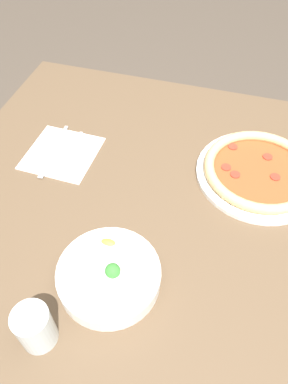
{
  "coord_description": "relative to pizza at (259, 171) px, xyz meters",
  "views": [
    {
      "loc": [
        -0.03,
        0.56,
        1.46
      ],
      "look_at": [
        0.14,
        -0.02,
        0.76
      ],
      "focal_mm": 35.0,
      "sensor_mm": 36.0,
      "label": 1
    }
  ],
  "objects": [
    {
      "name": "ground_plane",
      "position": [
        0.13,
        0.17,
        -0.75
      ],
      "size": [
        8.0,
        8.0,
        0.0
      ],
      "primitive_type": "plane",
      "color": "#4C4238"
    },
    {
      "name": "dining_table",
      "position": [
        0.13,
        0.17,
        -0.1
      ],
      "size": [
        1.34,
        1.07,
        0.74
      ],
      "color": "brown",
      "rests_on": "ground_plane"
    },
    {
      "name": "pizza",
      "position": [
        0.0,
        0.0,
        0.0
      ],
      "size": [
        0.33,
        0.33,
        0.04
      ],
      "color": "white",
      "rests_on": "dining_table"
    },
    {
      "name": "bowl",
      "position": [
        0.27,
        0.4,
        0.01
      ],
      "size": [
        0.22,
        0.22,
        0.07
      ],
      "color": "white",
      "rests_on": "dining_table"
    },
    {
      "name": "napkin",
      "position": [
        0.53,
        0.07,
        -0.02
      ],
      "size": [
        0.19,
        0.19,
        0.0
      ],
      "color": "white",
      "rests_on": "dining_table"
    },
    {
      "name": "fork",
      "position": [
        0.5,
        0.06,
        -0.01
      ],
      "size": [
        0.03,
        0.19,
        0.0
      ],
      "rotation": [
        0.0,
        0.0,
        1.65
      ],
      "color": "silver",
      "rests_on": "napkin"
    },
    {
      "name": "knife",
      "position": [
        0.56,
        0.06,
        -0.01
      ],
      "size": [
        0.03,
        0.21,
        0.01
      ],
      "rotation": [
        0.0,
        0.0,
        1.65
      ],
      "color": "silver",
      "rests_on": "napkin"
    },
    {
      "name": "glass",
      "position": [
        0.36,
        0.54,
        0.03
      ],
      "size": [
        0.07,
        0.07,
        0.1
      ],
      "color": "silver",
      "rests_on": "dining_table"
    }
  ]
}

